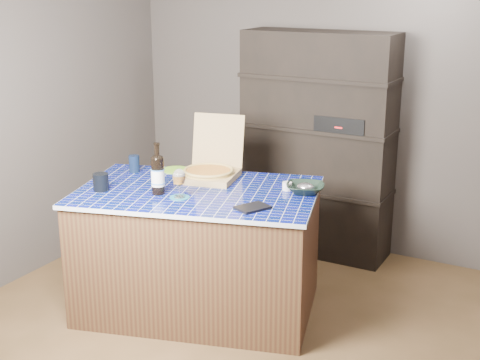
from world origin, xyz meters
The scene contains 14 objects.
room centered at (0.00, 0.00, 1.25)m, with size 3.50×3.50×3.50m.
shelving_unit centered at (0.00, 1.53, 0.90)m, with size 1.20×0.41×1.80m.
kitchen_island centered at (-0.29, 0.18, 0.43)m, with size 1.77×1.38×0.85m.
pizza_box centered at (-0.36, 0.46, 0.91)m, with size 0.46×0.53×0.41m.
mead_bottle centered at (-0.47, 0.00, 0.99)m, with size 0.09×0.09×0.34m.
teal_trivet centered at (-0.30, -0.01, 0.86)m, with size 0.13×0.13×0.01m, color #165E76.
wine_glass centered at (-0.30, -0.01, 0.99)m, with size 0.08×0.08×0.18m.
tumbler centered at (-0.84, -0.12, 0.91)m, with size 0.10×0.10×0.11m, color black.
dvd_case centered at (0.20, 0.03, 0.86)m, with size 0.14×0.20×0.02m, color black.
bowl centered at (0.35, 0.46, 0.88)m, with size 0.25×0.25×0.06m, color black.
foil_contents centered at (0.35, 0.46, 0.89)m, with size 0.12×0.10×0.05m, color #AAA8B3.
white_jar centered at (0.23, 0.46, 0.88)m, with size 0.06×0.06×0.05m, color silver.
navy_cup centered at (-0.92, 0.33, 0.91)m, with size 0.08×0.08×0.12m, color black.
green_trivet centered at (-0.68, 0.50, 0.86)m, with size 0.20×0.20×0.01m, color #75BB28.
Camera 1 is at (1.95, -3.35, 2.19)m, focal length 50.00 mm.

